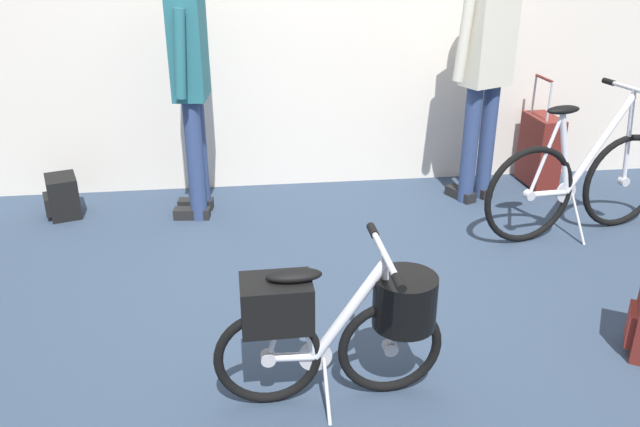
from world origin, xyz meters
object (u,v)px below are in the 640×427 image
folding_bike_foreground (341,320)px  visitor_near_wall (487,61)px  visitor_browsing (190,74)px  rolling_suitcase (540,150)px  display_bike_left (579,182)px  backpack_on_floor (62,197)px

folding_bike_foreground → visitor_near_wall: bearing=57.9°
visitor_browsing → rolling_suitcase: bearing=5.2°
visitor_near_wall → rolling_suitcase: 0.92m
folding_bike_foreground → rolling_suitcase: (1.84, 2.23, -0.09)m
display_bike_left → rolling_suitcase: size_ratio=1.59×
display_bike_left → visitor_near_wall: bearing=124.0°
folding_bike_foreground → visitor_near_wall: (1.28, 2.04, 0.62)m
visitor_near_wall → visitor_browsing: 1.95m
folding_bike_foreground → visitor_near_wall: visitor_near_wall is taller
display_bike_left → rolling_suitcase: bearing=81.3°
visitor_browsing → rolling_suitcase: 2.61m
folding_bike_foreground → visitor_near_wall: 2.49m
folding_bike_foreground → rolling_suitcase: size_ratio=1.14×
folding_bike_foreground → rolling_suitcase: bearing=50.5°
visitor_browsing → backpack_on_floor: bearing=175.2°
folding_bike_foreground → display_bike_left: size_ratio=0.72×
rolling_suitcase → backpack_on_floor: bearing=-177.5°
backpack_on_floor → visitor_near_wall: bearing=-0.8°
display_bike_left → backpack_on_floor: size_ratio=4.43×
backpack_on_floor → visitor_browsing: bearing=-4.8°
display_bike_left → backpack_on_floor: bearing=168.4°
display_bike_left → backpack_on_floor: display_bike_left is taller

